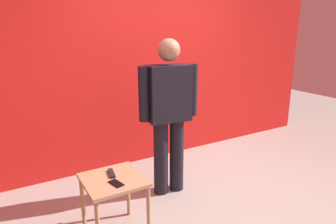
{
  "coord_description": "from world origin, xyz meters",
  "views": [
    {
      "loc": [
        -1.99,
        -2.15,
        1.87
      ],
      "look_at": [
        -0.41,
        0.55,
        1.0
      ],
      "focal_mm": 32.56,
      "sensor_mm": 36.0,
      "label": 1
    }
  ],
  "objects_px": {
    "side_table": "(114,188)",
    "standing_person": "(169,110)",
    "tv_remote": "(112,173)",
    "cell_phone": "(116,183)"
  },
  "relations": [
    {
      "from": "side_table",
      "to": "standing_person",
      "type": "bearing_deg",
      "value": 28.08
    },
    {
      "from": "standing_person",
      "to": "tv_remote",
      "type": "distance_m",
      "value": 0.98
    },
    {
      "from": "standing_person",
      "to": "tv_remote",
      "type": "bearing_deg",
      "value": -156.08
    },
    {
      "from": "side_table",
      "to": "cell_phone",
      "type": "bearing_deg",
      "value": -95.99
    },
    {
      "from": "cell_phone",
      "to": "tv_remote",
      "type": "height_order",
      "value": "tv_remote"
    },
    {
      "from": "standing_person",
      "to": "side_table",
      "type": "xyz_separation_m",
      "value": [
        -0.83,
        -0.44,
        -0.5
      ]
    },
    {
      "from": "tv_remote",
      "to": "standing_person",
      "type": "bearing_deg",
      "value": 33.58
    },
    {
      "from": "side_table",
      "to": "tv_remote",
      "type": "xyz_separation_m",
      "value": [
        0.02,
        0.08,
        0.1
      ]
    },
    {
      "from": "side_table",
      "to": "tv_remote",
      "type": "distance_m",
      "value": 0.13
    },
    {
      "from": "cell_phone",
      "to": "tv_remote",
      "type": "xyz_separation_m",
      "value": [
        0.03,
        0.19,
        0.01
      ]
    }
  ]
}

